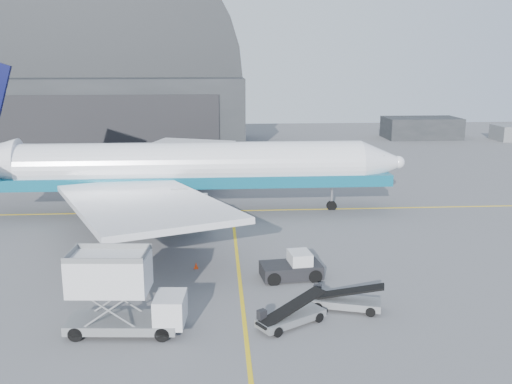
{
  "coord_description": "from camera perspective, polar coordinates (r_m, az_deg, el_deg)",
  "views": [
    {
      "loc": [
        -1.43,
        -35.26,
        14.76
      ],
      "look_at": [
        1.63,
        8.83,
        4.5
      ],
      "focal_mm": 40.0,
      "sensor_mm": 36.0,
      "label": 1
    }
  ],
  "objects": [
    {
      "name": "ground",
      "position": [
        38.25,
        -1.54,
        -9.63
      ],
      "size": [
        200.0,
        200.0,
        0.0
      ],
      "primitive_type": "plane",
      "color": "#565659",
      "rests_on": "ground"
    },
    {
      "name": "taxi_lines",
      "position": [
        50.17,
        -2.17,
        -4.04
      ],
      "size": [
        80.0,
        42.12,
        0.02
      ],
      "color": "gold",
      "rests_on": "ground"
    },
    {
      "name": "hangar",
      "position": [
        102.43,
        -15.79,
        9.66
      ],
      "size": [
        50.0,
        28.3,
        28.0
      ],
      "color": "black",
      "rests_on": "ground"
    },
    {
      "name": "distant_bldg_a",
      "position": [
        115.23,
        16.14,
        5.19
      ],
      "size": [
        14.0,
        8.0,
        4.0
      ],
      "primitive_type": "cube",
      "color": "black",
      "rests_on": "ground"
    },
    {
      "name": "airliner",
      "position": [
        56.11,
        -8.21,
        2.42
      ],
      "size": [
        46.0,
        44.61,
        16.14
      ],
      "color": "white",
      "rests_on": "ground"
    },
    {
      "name": "catering_truck",
      "position": [
        32.54,
        -13.37,
        -9.9
      ],
      "size": [
        6.65,
        2.92,
        4.46
      ],
      "rotation": [
        0.0,
        0.0,
        -0.08
      ],
      "color": "slate",
      "rests_on": "ground"
    },
    {
      "name": "pushback_tug",
      "position": [
        39.86,
        3.69,
        -7.59
      ],
      "size": [
        4.35,
        2.85,
        1.9
      ],
      "rotation": [
        0.0,
        0.0,
        0.12
      ],
      "color": "black",
      "rests_on": "ground"
    },
    {
      "name": "belt_loader_a",
      "position": [
        33.22,
        3.45,
        -12.33
      ],
      "size": [
        4.28,
        3.43,
        1.7
      ],
      "rotation": [
        0.0,
        0.0,
        0.56
      ],
      "color": "slate",
      "rests_on": "ground"
    },
    {
      "name": "belt_loader_b",
      "position": [
        35.52,
        8.81,
        -10.7
      ],
      "size": [
        4.63,
        2.64,
        1.74
      ],
      "rotation": [
        0.0,
        0.0,
        -0.3
      ],
      "color": "slate",
      "rests_on": "ground"
    },
    {
      "name": "traffic_cone",
      "position": [
        41.87,
        -6.02,
        -7.33
      ],
      "size": [
        0.32,
        0.32,
        0.46
      ],
      "color": "#F93A07",
      "rests_on": "ground"
    }
  ]
}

